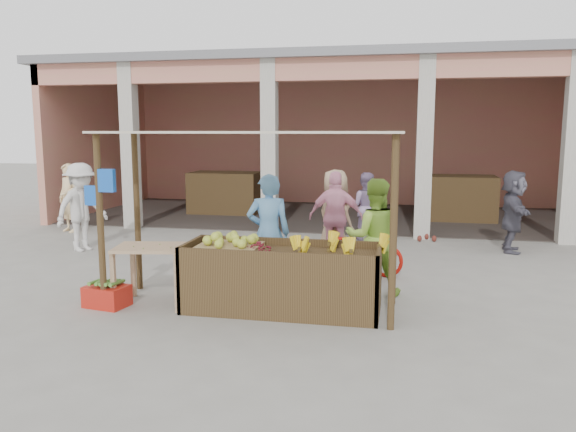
% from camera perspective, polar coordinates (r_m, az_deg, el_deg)
% --- Properties ---
extents(ground, '(60.00, 60.00, 0.00)m').
position_cam_1_polar(ground, '(7.76, -4.30, -9.29)').
color(ground, slate).
rests_on(ground, ground).
extents(market_building, '(14.40, 6.40, 4.20)m').
position_cam_1_polar(market_building, '(16.15, 4.53, 9.72)').
color(market_building, tan).
rests_on(market_building, ground).
extents(fruit_stall, '(2.60, 0.95, 0.80)m').
position_cam_1_polar(fruit_stall, '(7.53, -0.64, -6.66)').
color(fruit_stall, '#4F3B1F').
rests_on(fruit_stall, ground).
extents(stall_awning, '(4.09, 1.35, 2.39)m').
position_cam_1_polar(stall_awning, '(7.46, -4.45, 5.46)').
color(stall_awning, '#4F3B1F').
rests_on(stall_awning, ground).
extents(banana_heap, '(1.12, 0.61, 0.20)m').
position_cam_1_polar(banana_heap, '(7.31, 5.06, -3.12)').
color(banana_heap, yellow).
rests_on(banana_heap, fruit_stall).
extents(melon_tray, '(0.84, 0.72, 0.22)m').
position_cam_1_polar(melon_tray, '(7.62, -6.07, -2.66)').
color(melon_tray, '#957A4D').
rests_on(melon_tray, fruit_stall).
extents(berry_heap, '(0.39, 0.32, 0.12)m').
position_cam_1_polar(berry_heap, '(7.48, -3.01, -3.14)').
color(berry_heap, maroon).
rests_on(berry_heap, fruit_stall).
extents(side_table, '(1.12, 0.84, 0.82)m').
position_cam_1_polar(side_table, '(7.95, -13.52, -3.98)').
color(side_table, tan).
rests_on(side_table, ground).
extents(papaya_pile, '(0.68, 0.39, 0.19)m').
position_cam_1_polar(papaya_pile, '(7.91, -13.58, -2.31)').
color(papaya_pile, '#51902F').
rests_on(papaya_pile, side_table).
extents(red_crate, '(0.62, 0.49, 0.29)m').
position_cam_1_polar(red_crate, '(8.16, -17.91, -7.74)').
color(red_crate, red).
rests_on(red_crate, ground).
extents(plantain_bundle, '(0.43, 0.30, 0.09)m').
position_cam_1_polar(plantain_bundle, '(8.11, -17.97, -6.47)').
color(plantain_bundle, '#528A32').
rests_on(plantain_bundle, red_crate).
extents(produce_sacks, '(0.71, 0.66, 0.54)m').
position_cam_1_polar(produce_sacks, '(12.62, 13.95, -1.29)').
color(produce_sacks, maroon).
rests_on(produce_sacks, ground).
extents(vendor_blue, '(0.82, 0.69, 1.89)m').
position_cam_1_polar(vendor_blue, '(8.30, -1.99, -1.38)').
color(vendor_blue, '#5B94C9').
rests_on(vendor_blue, ground).
extents(vendor_green, '(0.93, 0.61, 1.80)m').
position_cam_1_polar(vendor_green, '(8.28, 8.73, -1.80)').
color(vendor_green, '#9BCE42').
rests_on(vendor_green, ground).
extents(motorcycle, '(0.83, 1.78, 0.89)m').
position_cam_1_polar(motorcycle, '(9.46, 6.78, -3.27)').
color(motorcycle, '#A31109').
rests_on(motorcycle, ground).
extents(shopper_a, '(1.04, 1.36, 1.90)m').
position_cam_1_polar(shopper_a, '(11.90, -20.26, 1.18)').
color(shopper_a, silver).
rests_on(shopper_a, ground).
extents(shopper_b, '(1.06, 0.58, 1.79)m').
position_cam_1_polar(shopper_b, '(10.21, 4.90, 0.19)').
color(shopper_b, pink).
rests_on(shopper_b, ground).
extents(shopper_c, '(1.06, 1.03, 1.87)m').
position_cam_1_polar(shopper_c, '(10.43, 4.80, 0.60)').
color(shopper_c, tan).
rests_on(shopper_c, ground).
extents(shopper_d, '(0.80, 1.64, 1.72)m').
position_cam_1_polar(shopper_d, '(11.93, 21.91, 0.64)').
color(shopper_d, '#4C4A57').
rests_on(shopper_d, ground).
extents(shopper_e, '(0.77, 0.70, 1.69)m').
position_cam_1_polar(shopper_e, '(14.29, -21.41, 1.85)').
color(shopper_e, '#F2CC8F').
rests_on(shopper_e, ground).
extents(shopper_f, '(0.83, 0.51, 1.63)m').
position_cam_1_polar(shopper_f, '(12.43, 7.82, 1.30)').
color(shopper_f, gray).
rests_on(shopper_f, ground).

